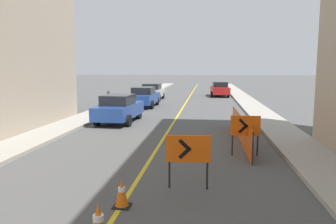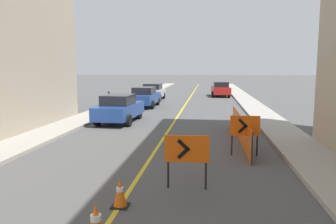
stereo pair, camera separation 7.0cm
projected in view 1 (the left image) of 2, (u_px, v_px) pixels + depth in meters
lane_stripe at (186, 103)px, 28.88m from camera, size 0.12×67.49×0.01m
sidewalk_left at (125, 102)px, 29.52m from camera, size 1.86×67.49×0.15m
sidewalk_right at (249, 103)px, 28.22m from camera, size 1.86×67.49×0.15m
traffic_cone_fifth at (98, 223)px, 5.79m from camera, size 0.47×0.47×0.72m
traffic_cone_farthest at (122, 193)px, 7.29m from camera, size 0.38×0.38×0.63m
arrow_barricade_primary at (188, 151)px, 8.32m from camera, size 1.14×0.11×1.40m
arrow_barricade_secondary at (245, 128)px, 11.47m from camera, size 1.03×0.09×1.43m
safety_mesh_fence at (241, 129)px, 13.76m from camera, size 0.14×6.94×1.10m
parked_car_curb_near at (119, 108)px, 18.58m from camera, size 2.03×4.39×1.59m
parked_car_curb_mid at (144, 97)px, 26.00m from camera, size 1.98×4.37×1.59m
parked_car_curb_far at (152, 92)px, 31.71m from camera, size 1.95×4.34×1.59m
parked_car_opposite_side at (220, 89)px, 35.61m from camera, size 2.03×4.39×1.59m
parking_meter_near_curb at (108, 97)px, 22.52m from camera, size 0.12×0.11×1.39m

